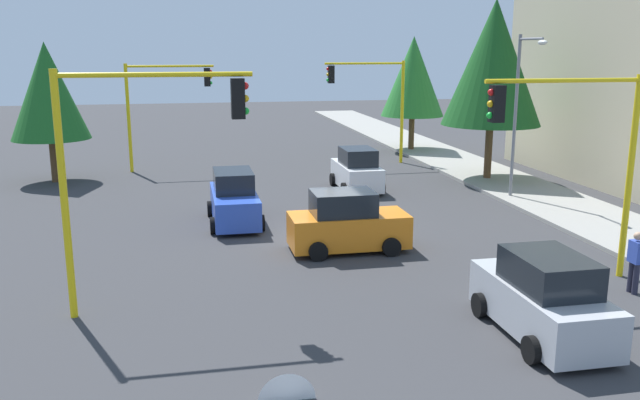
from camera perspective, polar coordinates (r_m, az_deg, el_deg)
name	(u,v)px	position (r m, az deg, el deg)	size (l,w,h in m)	color
ground_plane	(323,234)	(23.50, 0.29, -2.98)	(120.00, 120.00, 0.00)	#353538
sidewalk_kerb	(526,191)	(31.71, 17.26, 0.75)	(80.00, 4.00, 0.15)	gray
traffic_signal_near_left	(575,138)	(19.30, 21.06, 5.00)	(0.36, 4.59, 5.74)	yellow
traffic_signal_far_left	(372,92)	(37.65, 4.50, 9.27)	(0.36, 4.59, 5.77)	yellow
traffic_signal_far_right	(163,95)	(36.22, -13.35, 8.73)	(0.36, 4.59, 5.67)	yellow
traffic_signal_near_right	(138,144)	(16.31, -15.36, 4.64)	(0.36, 4.59, 5.98)	yellow
street_lamp_curbside	(521,99)	(29.29, 16.86, 8.28)	(2.15, 0.28, 7.00)	slate
tree_roadside_mid	(493,63)	(33.50, 14.66, 11.32)	(4.77, 4.77, 8.74)	brown
tree_roadside_far	(413,77)	(42.58, 8.00, 10.45)	(3.94, 3.94, 7.18)	brown
tree_opposite_side	(48,91)	(34.77, -22.33, 8.63)	(3.71, 3.71, 6.75)	brown
car_white	(357,171)	(30.73, 3.18, 2.50)	(3.77, 1.94, 1.98)	white
car_blue	(234,200)	(25.03, -7.39, 0.02)	(4.19, 1.92, 1.98)	blue
car_silver	(543,299)	(15.99, 18.61, -8.03)	(4.07, 2.00, 1.98)	#B2B5BA
car_orange	(347,224)	(21.46, 2.34, -2.05)	(2.00, 3.81, 1.98)	orange
pedestrian_crossing	(635,261)	(19.62, 25.44, -4.72)	(0.40, 0.24, 1.70)	#262638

